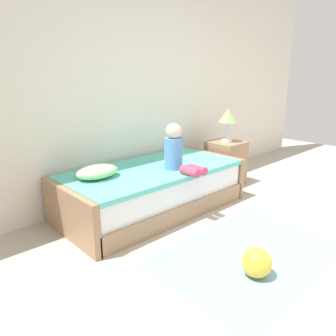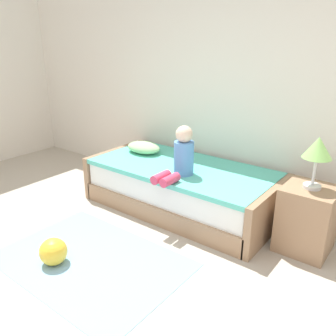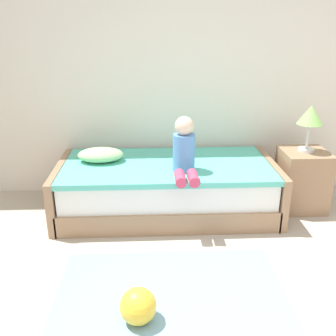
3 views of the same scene
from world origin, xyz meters
TOP-DOWN VIEW (x-y plane):
  - wall_rear at (0.00, 2.60)m, footprint 7.20×0.10m
  - bed at (-0.40, 2.00)m, footprint 2.11×1.00m
  - nightstand at (0.95, 2.01)m, footprint 0.44×0.44m
  - table_lamp at (0.95, 2.01)m, footprint 0.24×0.24m
  - child_figure at (-0.25, 1.77)m, footprint 0.20×0.51m
  - pillow at (-1.04, 2.10)m, footprint 0.44×0.30m
  - toy_ball at (-0.64, 0.49)m, footprint 0.23×0.23m
  - area_rug at (-0.42, 0.70)m, footprint 1.60×1.10m

SIDE VIEW (x-z plane):
  - area_rug at x=-0.42m, z-range 0.00..0.01m
  - toy_ball at x=-0.64m, z-range 0.00..0.23m
  - bed at x=-0.40m, z-range 0.00..0.50m
  - nightstand at x=0.95m, z-range 0.00..0.60m
  - pillow at x=-1.04m, z-range 0.50..0.63m
  - child_figure at x=-0.25m, z-range 0.45..0.96m
  - table_lamp at x=0.95m, z-range 0.71..1.16m
  - wall_rear at x=0.00m, z-range 0.00..2.90m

